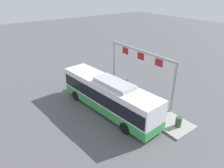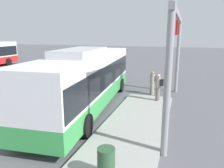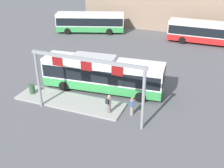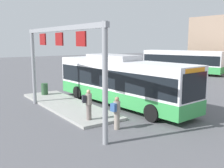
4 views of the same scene
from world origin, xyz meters
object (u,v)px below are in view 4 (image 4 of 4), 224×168
bus_main (121,79)px  person_boarding (88,104)px  trash_bin (45,89)px  bus_background_left (182,60)px  person_waiting_near (116,112)px

bus_main → person_boarding: size_ratio=6.99×
person_boarding → trash_bin: person_boarding is taller
bus_background_left → trash_bin: 21.16m
bus_background_left → trash_bin: bearing=81.3°
bus_background_left → person_boarding: 24.38m
bus_main → trash_bin: (-5.81, -3.26, -1.20)m
bus_main → bus_background_left: bus_main is taller
bus_background_left → person_waiting_near: bus_background_left is taller
person_boarding → person_waiting_near: 1.89m
bus_main → bus_background_left: (-9.63, 17.53, -0.03)m
bus_background_left → trash_bin: size_ratio=12.02×
person_boarding → person_waiting_near: person_boarding is taller
person_boarding → bus_background_left: bearing=43.2°
bus_main → bus_background_left: 20.00m
person_waiting_near → trash_bin: bearing=76.8°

